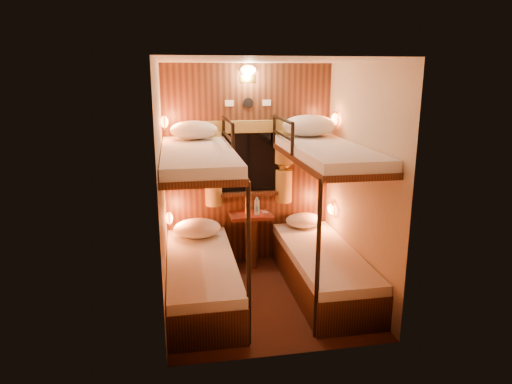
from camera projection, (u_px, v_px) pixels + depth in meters
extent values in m
plane|color=#3A190F|center=(264.00, 296.00, 4.82)|extent=(2.10, 2.10, 0.00)
plane|color=silver|center=(265.00, 60.00, 4.22)|extent=(2.10, 2.10, 0.00)
plane|color=#C6B293|center=(248.00, 166.00, 5.52)|extent=(2.40, 0.00, 2.40)
plane|color=#C6B293|center=(291.00, 218.00, 3.52)|extent=(2.40, 0.00, 2.40)
plane|color=#C6B293|center=(162.00, 190.00, 4.35)|extent=(0.00, 2.40, 2.40)
plane|color=#C6B293|center=(360.00, 182.00, 4.69)|extent=(0.00, 2.40, 2.40)
cube|color=black|center=(248.00, 166.00, 5.50)|extent=(2.00, 0.03, 2.40)
cube|color=black|center=(202.00, 283.00, 4.73)|extent=(0.70, 1.90, 0.35)
cube|color=white|center=(201.00, 263.00, 4.67)|extent=(0.68, 1.88, 0.10)
cube|color=black|center=(198.00, 162.00, 4.41)|extent=(0.70, 1.90, 0.06)
cube|color=white|center=(197.00, 154.00, 4.39)|extent=(0.68, 1.88, 0.10)
cylinder|color=black|center=(249.00, 266.00, 3.79)|extent=(0.04, 0.04, 1.45)
cylinder|color=black|center=(224.00, 131.00, 5.26)|extent=(0.04, 0.04, 0.32)
cylinder|color=black|center=(233.00, 141.00, 4.45)|extent=(0.04, 0.04, 0.32)
cylinder|color=black|center=(228.00, 121.00, 4.82)|extent=(0.04, 0.85, 0.04)
cylinder|color=black|center=(228.00, 137.00, 4.86)|extent=(0.03, 0.85, 0.03)
cube|color=black|center=(322.00, 274.00, 4.95)|extent=(0.70, 1.90, 0.35)
cube|color=white|center=(322.00, 254.00, 4.90)|extent=(0.68, 1.88, 0.10)
cube|color=black|center=(326.00, 158.00, 4.63)|extent=(0.70, 1.90, 0.06)
cube|color=white|center=(327.00, 150.00, 4.61)|extent=(0.68, 1.88, 0.10)
cylinder|color=black|center=(318.00, 261.00, 3.90)|extent=(0.04, 0.04, 1.45)
cylinder|color=black|center=(274.00, 130.00, 5.36)|extent=(0.04, 0.04, 0.32)
cylinder|color=black|center=(293.00, 140.00, 4.55)|extent=(0.04, 0.04, 0.32)
cylinder|color=black|center=(283.00, 120.00, 4.92)|extent=(0.04, 0.85, 0.04)
cylinder|color=black|center=(283.00, 135.00, 4.96)|extent=(0.03, 0.85, 0.03)
cube|color=black|center=(248.00, 162.00, 5.47)|extent=(0.98, 0.02, 0.78)
cube|color=black|center=(249.00, 162.00, 5.46)|extent=(0.90, 0.01, 0.70)
cube|color=black|center=(249.00, 194.00, 5.52)|extent=(1.00, 0.12, 0.04)
cube|color=olive|center=(249.00, 127.00, 5.33)|extent=(1.10, 0.06, 0.14)
cylinder|color=olive|center=(213.00, 149.00, 5.31)|extent=(0.22, 0.22, 0.40)
cylinder|color=olive|center=(213.00, 168.00, 5.37)|extent=(0.11, 0.11, 0.12)
cylinder|color=olive|center=(214.00, 189.00, 5.43)|extent=(0.20, 0.20, 0.40)
torus|color=#B69335|center=(213.00, 168.00, 5.37)|extent=(0.14, 0.14, 0.02)
cylinder|color=olive|center=(284.00, 147.00, 5.46)|extent=(0.22, 0.22, 0.40)
cylinder|color=olive|center=(284.00, 166.00, 5.51)|extent=(0.11, 0.11, 0.12)
cylinder|color=olive|center=(284.00, 186.00, 5.58)|extent=(0.20, 0.20, 0.40)
torus|color=#B69335|center=(284.00, 166.00, 5.51)|extent=(0.14, 0.14, 0.02)
cylinder|color=black|center=(248.00, 103.00, 5.30)|extent=(0.12, 0.02, 0.12)
cube|color=silver|center=(229.00, 103.00, 5.26)|extent=(0.10, 0.01, 0.07)
cube|color=silver|center=(267.00, 103.00, 5.33)|extent=(0.10, 0.01, 0.07)
cube|color=#B69335|center=(248.00, 79.00, 5.23)|extent=(0.18, 0.01, 0.08)
ellipsoid|color=#FFCC8C|center=(248.00, 70.00, 5.18)|extent=(0.18, 0.09, 0.11)
ellipsoid|color=orange|center=(169.00, 218.00, 5.15)|extent=(0.08, 0.20, 0.13)
torus|color=#B69335|center=(169.00, 218.00, 5.15)|extent=(0.02, 0.17, 0.17)
ellipsoid|color=orange|center=(164.00, 122.00, 4.87)|extent=(0.08, 0.20, 0.13)
torus|color=#B69335|center=(164.00, 122.00, 4.87)|extent=(0.02, 0.17, 0.17)
ellipsoid|color=orange|center=(332.00, 209.00, 5.47)|extent=(0.08, 0.20, 0.13)
torus|color=#B69335|center=(332.00, 209.00, 5.47)|extent=(0.02, 0.17, 0.17)
ellipsoid|color=orange|center=(336.00, 119.00, 5.20)|extent=(0.08, 0.20, 0.13)
torus|color=#B69335|center=(336.00, 119.00, 5.20)|extent=(0.02, 0.17, 0.17)
cube|color=maroon|center=(251.00, 216.00, 5.47)|extent=(0.50, 0.34, 0.04)
cube|color=black|center=(251.00, 241.00, 5.55)|extent=(0.08, 0.30, 0.61)
cube|color=maroon|center=(251.00, 214.00, 5.46)|extent=(0.30, 0.34, 0.01)
cylinder|color=#99BFE5|center=(248.00, 206.00, 5.44)|extent=(0.06, 0.06, 0.20)
cylinder|color=#4698D2|center=(248.00, 207.00, 5.44)|extent=(0.07, 0.07, 0.07)
cylinder|color=#4698D2|center=(248.00, 196.00, 5.41)|extent=(0.04, 0.04, 0.03)
cylinder|color=#99BFE5|center=(257.00, 208.00, 5.40)|extent=(0.06, 0.06, 0.18)
cylinder|color=#4698D2|center=(257.00, 208.00, 5.40)|extent=(0.06, 0.06, 0.06)
cylinder|color=#4698D2|center=(257.00, 199.00, 5.37)|extent=(0.03, 0.03, 0.03)
cube|color=silver|center=(265.00, 212.00, 5.54)|extent=(0.07, 0.05, 0.01)
cube|color=silver|center=(263.00, 211.00, 5.58)|extent=(0.08, 0.06, 0.01)
ellipsoid|color=white|center=(197.00, 228.00, 5.22)|extent=(0.54, 0.39, 0.21)
ellipsoid|color=white|center=(304.00, 220.00, 5.57)|extent=(0.45, 0.32, 0.18)
ellipsoid|color=white|center=(194.00, 130.00, 4.95)|extent=(0.51, 0.37, 0.20)
ellipsoid|color=white|center=(309.00, 125.00, 5.18)|extent=(0.62, 0.44, 0.24)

